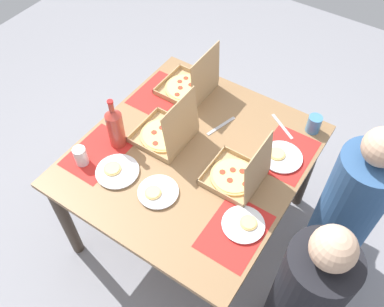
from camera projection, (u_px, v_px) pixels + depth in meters
ground_plane at (192, 223)px, 2.84m from camera, size 6.00×6.00×0.00m
dining_table at (192, 166)px, 2.33m from camera, size 1.26×1.17×0.77m
placemat_near_left at (159, 94)px, 2.54m from camera, size 0.36×0.26×0.00m
placemat_near_right at (98, 153)px, 2.25m from camera, size 0.36×0.26×0.00m
placemat_far_left at (287, 154)px, 2.24m from camera, size 0.36×0.26×0.00m
placemat_far_right at (235, 231)px, 1.94m from camera, size 0.36×0.26×0.00m
pizza_box_edge_far at (167, 133)px, 2.27m from camera, size 0.29×0.30×0.33m
pizza_box_center at (190, 85)px, 2.52m from camera, size 0.30×0.30×0.33m
pizza_box_corner_right at (239, 175)px, 2.09m from camera, size 0.28×0.28×0.31m
plate_near_left at (157, 192)px, 2.07m from camera, size 0.21×0.21×0.03m
plate_far_left at (117, 171)px, 2.16m from camera, size 0.23×0.23×0.03m
plate_middle at (281, 157)px, 2.22m from camera, size 0.23×0.23×0.03m
plate_near_right at (244, 224)px, 1.96m from camera, size 0.21×0.21×0.03m
soda_bottle at (115, 127)px, 2.19m from camera, size 0.09×0.09×0.32m
cup_spare at (81, 156)px, 2.16m from camera, size 0.07×0.07×0.11m
cup_dark at (314, 124)px, 2.31m from camera, size 0.08×0.08×0.11m
knife_by_far_left at (282, 126)px, 2.37m from camera, size 0.13×0.19×0.00m
knife_by_far_right at (221, 126)px, 2.37m from camera, size 0.21×0.08×0.00m
diner_left_seat at (346, 212)px, 2.28m from camera, size 0.32×0.32×1.19m
diner_right_seat at (304, 298)px, 2.00m from camera, size 0.32×0.32×1.15m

